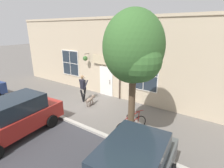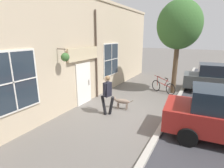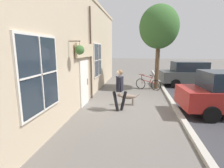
{
  "view_description": "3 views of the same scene",
  "coord_description": "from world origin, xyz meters",
  "px_view_note": "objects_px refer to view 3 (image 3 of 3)",
  "views": [
    {
      "loc": [
        7.31,
        7.25,
        4.65
      ],
      "look_at": [
        -0.86,
        1.57,
        1.44
      ],
      "focal_mm": 28.0,
      "sensor_mm": 36.0,
      "label": 1
    },
    {
      "loc": [
        3.23,
        -6.59,
        3.37
      ],
      "look_at": [
        -1.18,
        1.36,
        0.87
      ],
      "focal_mm": 28.0,
      "sensor_mm": 36.0,
      "label": 2
    },
    {
      "loc": [
        0.34,
        -7.55,
        2.58
      ],
      "look_at": [
        -1.02,
        1.33,
        0.81
      ],
      "focal_mm": 28.0,
      "sensor_mm": 36.0,
      "label": 3
    }
  ],
  "objects_px": {
    "dog_on_leash": "(127,97)",
    "street_tree_by_curb": "(160,29)",
    "leaning_bicycle": "(148,84)",
    "pedestrian_walking": "(120,86)",
    "parked_car_far_end": "(191,74)"
  },
  "relations": [
    {
      "from": "dog_on_leash",
      "to": "street_tree_by_curb",
      "type": "height_order",
      "value": "street_tree_by_curb"
    },
    {
      "from": "leaning_bicycle",
      "to": "dog_on_leash",
      "type": "bearing_deg",
      "value": -107.85
    },
    {
      "from": "pedestrian_walking",
      "to": "dog_on_leash",
      "type": "distance_m",
      "value": 1.1
    },
    {
      "from": "street_tree_by_curb",
      "to": "leaning_bicycle",
      "type": "xyz_separation_m",
      "value": [
        -0.6,
        -0.35,
        -3.49
      ]
    },
    {
      "from": "dog_on_leash",
      "to": "leaning_bicycle",
      "type": "distance_m",
      "value": 3.71
    },
    {
      "from": "pedestrian_walking",
      "to": "street_tree_by_curb",
      "type": "xyz_separation_m",
      "value": [
        2.0,
        4.71,
        2.79
      ]
    },
    {
      "from": "pedestrian_walking",
      "to": "dog_on_leash",
      "type": "bearing_deg",
      "value": 72.2
    },
    {
      "from": "dog_on_leash",
      "to": "street_tree_by_curb",
      "type": "relative_size",
      "value": 0.21
    },
    {
      "from": "pedestrian_walking",
      "to": "leaning_bicycle",
      "type": "xyz_separation_m",
      "value": [
        1.4,
        4.36,
        -0.7
      ]
    },
    {
      "from": "dog_on_leash",
      "to": "parked_car_far_end",
      "type": "height_order",
      "value": "parked_car_far_end"
    },
    {
      "from": "dog_on_leash",
      "to": "pedestrian_walking",
      "type": "bearing_deg",
      "value": -107.8
    },
    {
      "from": "parked_car_far_end",
      "to": "street_tree_by_curb",
      "type": "bearing_deg",
      "value": -152.97
    },
    {
      "from": "leaning_bicycle",
      "to": "parked_car_far_end",
      "type": "distance_m",
      "value": 3.49
    },
    {
      "from": "dog_on_leash",
      "to": "leaning_bicycle",
      "type": "xyz_separation_m",
      "value": [
        1.14,
        3.53,
        -0.02
      ]
    },
    {
      "from": "street_tree_by_curb",
      "to": "pedestrian_walking",
      "type": "bearing_deg",
      "value": -113.06
    }
  ]
}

